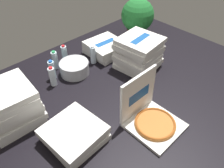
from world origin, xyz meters
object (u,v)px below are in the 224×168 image
(open_pizza_box, at_px, (150,116))
(potted_plant, at_px, (137,17))
(pizza_stack_left_far, at_px, (10,106))
(water_bottle_4, at_px, (52,70))
(pizza_stack_left_mid, at_px, (138,53))
(water_bottle_2, at_px, (93,55))
(ice_bucket, at_px, (74,68))
(pizza_stack_right_mid, at_px, (74,134))
(pizza_stack_center_far, at_px, (105,48))
(water_bottle_0, at_px, (55,60))
(water_bottle_3, at_px, (52,77))
(water_bottle_1, at_px, (64,54))

(open_pizza_box, bearing_deg, potted_plant, 45.76)
(pizza_stack_left_far, relative_size, water_bottle_4, 2.14)
(pizza_stack_left_far, relative_size, pizza_stack_left_mid, 1.00)
(water_bottle_2, relative_size, potted_plant, 0.42)
(ice_bucket, height_order, potted_plant, potted_plant)
(pizza_stack_right_mid, bearing_deg, pizza_stack_left_mid, 15.53)
(pizza_stack_center_far, bearing_deg, ice_bucket, -173.13)
(ice_bucket, bearing_deg, pizza_stack_left_mid, -33.49)
(water_bottle_0, bearing_deg, ice_bucket, -66.52)
(water_bottle_2, bearing_deg, open_pizza_box, -103.01)
(pizza_stack_center_far, relative_size, ice_bucket, 1.40)
(water_bottle_0, height_order, water_bottle_2, same)
(potted_plant, bearing_deg, water_bottle_3, -177.50)
(open_pizza_box, height_order, pizza_stack_left_mid, open_pizza_box)
(pizza_stack_left_far, height_order, pizza_stack_left_mid, pizza_stack_left_mid)
(pizza_stack_right_mid, height_order, water_bottle_2, water_bottle_2)
(pizza_stack_center_far, relative_size, water_bottle_2, 1.97)
(pizza_stack_right_mid, xyz_separation_m, potted_plant, (1.51, 0.71, 0.21))
(open_pizza_box, distance_m, pizza_stack_left_mid, 0.78)
(water_bottle_1, height_order, water_bottle_4, same)
(water_bottle_4, height_order, potted_plant, potted_plant)
(water_bottle_2, bearing_deg, pizza_stack_left_mid, -52.12)
(water_bottle_0, bearing_deg, open_pizza_box, -83.54)
(pizza_stack_center_far, bearing_deg, pizza_stack_left_far, -169.34)
(water_bottle_0, xyz_separation_m, water_bottle_3, (-0.17, -0.21, 0.00))
(pizza_stack_center_far, bearing_deg, pizza_stack_right_mid, -143.66)
(pizza_stack_center_far, xyz_separation_m, water_bottle_3, (-0.74, -0.06, 0.03))
(water_bottle_3, distance_m, potted_plant, 1.29)
(pizza_stack_center_far, xyz_separation_m, water_bottle_1, (-0.44, 0.18, 0.03))
(pizza_stack_right_mid, relative_size, pizza_stack_center_far, 1.03)
(water_bottle_4, xyz_separation_m, potted_plant, (1.22, -0.04, 0.18))
(open_pizza_box, height_order, pizza_stack_left_far, open_pizza_box)
(water_bottle_4, bearing_deg, water_bottle_2, -9.25)
(ice_bucket, relative_size, water_bottle_4, 1.41)
(water_bottle_3, bearing_deg, water_bottle_2, 1.88)
(pizza_stack_left_far, relative_size, water_bottle_2, 2.14)
(pizza_stack_left_mid, height_order, potted_plant, potted_plant)
(potted_plant, bearing_deg, pizza_stack_left_far, -172.79)
(pizza_stack_left_far, distance_m, pizza_stack_left_mid, 1.30)
(pizza_stack_left_far, relative_size, pizza_stack_center_far, 1.08)
(pizza_stack_left_mid, bearing_deg, pizza_stack_left_far, 171.14)
(water_bottle_1, xyz_separation_m, water_bottle_2, (0.22, -0.22, 0.00))
(water_bottle_0, relative_size, water_bottle_2, 1.00)
(water_bottle_4, bearing_deg, pizza_stack_center_far, -2.42)
(water_bottle_1, height_order, potted_plant, potted_plant)
(water_bottle_1, bearing_deg, water_bottle_0, -169.19)
(pizza_stack_left_far, distance_m, water_bottle_3, 0.50)
(open_pizza_box, relative_size, pizza_stack_right_mid, 0.96)
(pizza_stack_left_mid, distance_m, water_bottle_1, 0.80)
(pizza_stack_left_mid, height_order, water_bottle_0, pizza_stack_left_mid)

